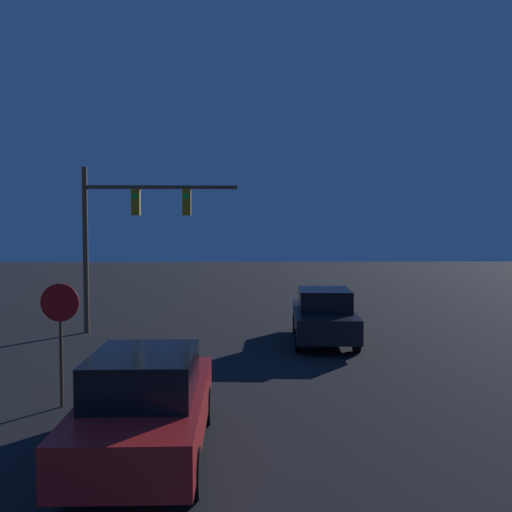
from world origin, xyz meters
The scene contains 4 objects.
car_near centered at (-1.87, 9.38, 0.85)m, with size 1.91×4.78×1.71m.
car_far centered at (2.23, 18.28, 0.85)m, with size 2.14×4.85×1.71m.
traffic_signal_mast centered at (-4.30, 20.11, 3.83)m, with size 5.30×0.30×5.68m.
stop_sign centered at (-4.00, 11.93, 1.77)m, with size 0.77×0.07×2.51m.
Camera 1 is at (-0.35, 0.49, 3.63)m, focal length 40.00 mm.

